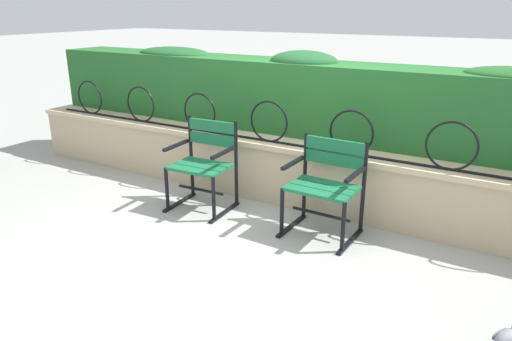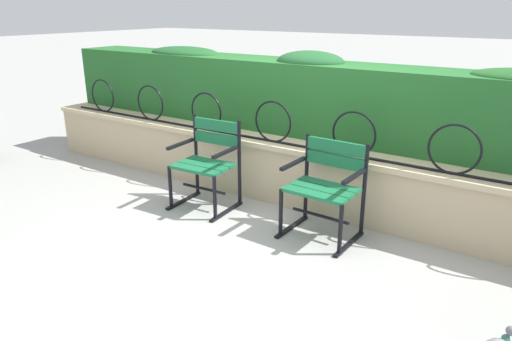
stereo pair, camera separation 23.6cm
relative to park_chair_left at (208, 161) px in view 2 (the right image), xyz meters
The scene contains 6 objects.
ground_plane 0.87m from the park_chair_left, 19.92° to the right, with size 60.00×60.00×0.00m, color #9E9E99.
stone_wall 0.89m from the park_chair_left, 38.15° to the left, with size 7.03×0.41×0.62m.
iron_arch_fence 0.76m from the park_chair_left, 43.43° to the left, with size 6.50×0.02×0.42m.
hedge_row 1.34m from the park_chair_left, 56.61° to the left, with size 6.89×0.61×0.86m.
park_chair_left is the anchor object (origin of this frame).
park_chair_right 1.26m from the park_chair_left, ahead, with size 0.62×0.54×0.83m.
Camera 2 is at (2.18, -3.15, 1.91)m, focal length 33.09 mm.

